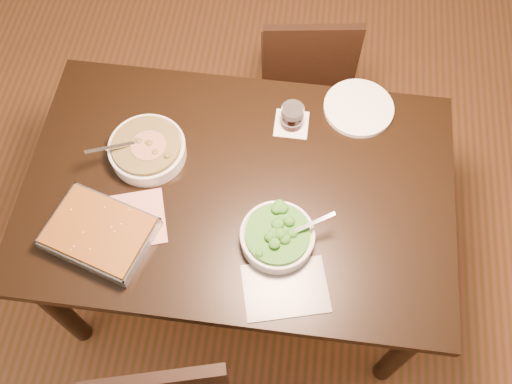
{
  "coord_description": "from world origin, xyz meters",
  "views": [
    {
      "loc": [
        0.17,
        -0.86,
        2.38
      ],
      "look_at": [
        0.06,
        -0.04,
        0.8
      ],
      "focal_mm": 40.0,
      "sensor_mm": 36.0,
      "label": 1
    }
  ],
  "objects_px": {
    "baking_dish": "(100,233)",
    "dinner_plate": "(359,108)",
    "broccoli_bowl": "(277,236)",
    "stew_bowl": "(147,149)",
    "chair_far": "(306,69)",
    "wine_tumbler": "(292,116)",
    "table": "(239,200)"
  },
  "relations": [
    {
      "from": "table",
      "to": "baking_dish",
      "type": "bearing_deg",
      "value": -150.14
    },
    {
      "from": "wine_tumbler",
      "to": "baking_dish",
      "type": "bearing_deg",
      "value": -137.71
    },
    {
      "from": "table",
      "to": "wine_tumbler",
      "type": "relative_size",
      "value": 15.96
    },
    {
      "from": "broccoli_bowl",
      "to": "baking_dish",
      "type": "xyz_separation_m",
      "value": [
        -0.54,
        -0.06,
        -0.0
      ]
    },
    {
      "from": "stew_bowl",
      "to": "broccoli_bowl",
      "type": "xyz_separation_m",
      "value": [
        0.46,
        -0.26,
        -0.0
      ]
    },
    {
      "from": "stew_bowl",
      "to": "dinner_plate",
      "type": "height_order",
      "value": "stew_bowl"
    },
    {
      "from": "broccoli_bowl",
      "to": "dinner_plate",
      "type": "bearing_deg",
      "value": 66.77
    },
    {
      "from": "baking_dish",
      "to": "dinner_plate",
      "type": "relative_size",
      "value": 1.49
    },
    {
      "from": "broccoli_bowl",
      "to": "baking_dish",
      "type": "distance_m",
      "value": 0.54
    },
    {
      "from": "stew_bowl",
      "to": "wine_tumbler",
      "type": "height_order",
      "value": "stew_bowl"
    },
    {
      "from": "broccoli_bowl",
      "to": "wine_tumbler",
      "type": "relative_size",
      "value": 2.84
    },
    {
      "from": "table",
      "to": "baking_dish",
      "type": "distance_m",
      "value": 0.47
    },
    {
      "from": "dinner_plate",
      "to": "chair_far",
      "type": "relative_size",
      "value": 0.3
    },
    {
      "from": "chair_far",
      "to": "wine_tumbler",
      "type": "bearing_deg",
      "value": 78.66
    },
    {
      "from": "broccoli_bowl",
      "to": "chair_far",
      "type": "relative_size",
      "value": 0.31
    },
    {
      "from": "stew_bowl",
      "to": "chair_far",
      "type": "bearing_deg",
      "value": 54.24
    },
    {
      "from": "baking_dish",
      "to": "broccoli_bowl",
      "type": "bearing_deg",
      "value": 22.66
    },
    {
      "from": "stew_bowl",
      "to": "dinner_plate",
      "type": "distance_m",
      "value": 0.74
    },
    {
      "from": "stew_bowl",
      "to": "broccoli_bowl",
      "type": "bearing_deg",
      "value": -29.06
    },
    {
      "from": "table",
      "to": "broccoli_bowl",
      "type": "relative_size",
      "value": 5.62
    },
    {
      "from": "table",
      "to": "broccoli_bowl",
      "type": "xyz_separation_m",
      "value": [
        0.15,
        -0.17,
        0.13
      ]
    },
    {
      "from": "baking_dish",
      "to": "chair_far",
      "type": "bearing_deg",
      "value": 76.8
    },
    {
      "from": "baking_dish",
      "to": "dinner_plate",
      "type": "distance_m",
      "value": 0.97
    },
    {
      "from": "wine_tumbler",
      "to": "dinner_plate",
      "type": "distance_m",
      "value": 0.25
    },
    {
      "from": "stew_bowl",
      "to": "broccoli_bowl",
      "type": "distance_m",
      "value": 0.53
    },
    {
      "from": "stew_bowl",
      "to": "dinner_plate",
      "type": "bearing_deg",
      "value": 21.79
    },
    {
      "from": "baking_dish",
      "to": "dinner_plate",
      "type": "height_order",
      "value": "baking_dish"
    },
    {
      "from": "stew_bowl",
      "to": "chair_far",
      "type": "height_order",
      "value": "stew_bowl"
    },
    {
      "from": "table",
      "to": "chair_far",
      "type": "relative_size",
      "value": 1.74
    },
    {
      "from": "broccoli_bowl",
      "to": "chair_far",
      "type": "bearing_deg",
      "value": 88.1
    },
    {
      "from": "stew_bowl",
      "to": "dinner_plate",
      "type": "xyz_separation_m",
      "value": [
        0.69,
        0.28,
        -0.03
      ]
    },
    {
      "from": "table",
      "to": "baking_dish",
      "type": "relative_size",
      "value": 3.85
    }
  ]
}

